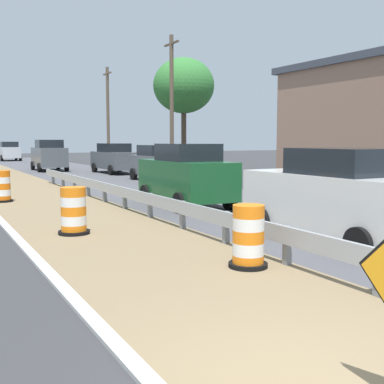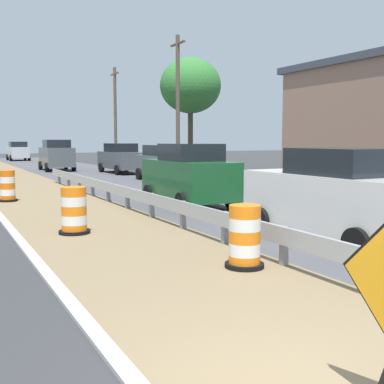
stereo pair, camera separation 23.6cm
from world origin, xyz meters
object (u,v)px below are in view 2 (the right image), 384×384
(car_trailing_far_lane, at_px, (18,151))
(car_distant_a, at_px, (57,152))
(traffic_barrel_close, at_px, (74,212))
(traffic_barrel_mid, at_px, (8,187))
(car_lead_near_lane, at_px, (56,155))
(car_distant_b, at_px, (340,196))
(car_trailing_near_lane, at_px, (164,163))
(utility_pole_mid, at_px, (178,104))
(utility_pole_far, at_px, (115,116))
(car_mid_far_lane, at_px, (122,158))
(car_lead_far_lane, at_px, (189,175))
(traffic_barrel_nearest, at_px, (245,239))

(car_trailing_far_lane, xyz_separation_m, car_distant_a, (3.04, -5.16, -0.02))
(traffic_barrel_close, height_order, traffic_barrel_mid, traffic_barrel_mid)
(car_lead_near_lane, height_order, car_distant_b, car_lead_near_lane)
(car_distant_a, relative_size, car_distant_b, 1.03)
(traffic_barrel_close, bearing_deg, car_trailing_near_lane, 57.77)
(car_trailing_near_lane, relative_size, utility_pole_mid, 0.53)
(utility_pole_far, bearing_deg, car_distant_a, 100.72)
(car_mid_far_lane, bearing_deg, traffic_barrel_mid, -36.51)
(traffic_barrel_mid, xyz_separation_m, car_lead_far_lane, (5.21, -4.14, 0.53))
(traffic_barrel_mid, xyz_separation_m, car_distant_b, (5.49, -10.78, 0.51))
(car_lead_near_lane, height_order, car_mid_far_lane, car_lead_near_lane)
(car_trailing_near_lane, height_order, car_lead_far_lane, car_lead_far_lane)
(car_lead_far_lane, bearing_deg, traffic_barrel_mid, 52.85)
(car_lead_far_lane, bearing_deg, traffic_barrel_close, 124.83)
(car_trailing_far_lane, bearing_deg, traffic_barrel_mid, 171.16)
(car_trailing_near_lane, xyz_separation_m, car_trailing_far_lane, (-3.24, 30.86, 0.03))
(car_trailing_near_lane, height_order, utility_pole_mid, utility_pole_mid)
(traffic_barrel_close, height_order, car_distant_a, car_distant_a)
(car_lead_near_lane, bearing_deg, car_trailing_near_lane, -162.91)
(car_distant_a, xyz_separation_m, utility_pole_far, (2.20, -11.63, 3.14))
(car_lead_near_lane, bearing_deg, utility_pole_mid, -148.01)
(traffic_barrel_close, relative_size, car_mid_far_lane, 0.23)
(traffic_barrel_mid, distance_m, car_lead_far_lane, 6.67)
(car_trailing_near_lane, height_order, car_distant_a, car_distant_a)
(traffic_barrel_close, bearing_deg, car_lead_far_lane, 33.47)
(car_distant_b, relative_size, utility_pole_far, 0.57)
(car_mid_far_lane, bearing_deg, traffic_barrel_close, -23.98)
(car_lead_near_lane, distance_m, utility_pole_mid, 10.99)
(car_lead_far_lane, bearing_deg, traffic_barrel_nearest, 161.48)
(car_trailing_near_lane, xyz_separation_m, car_distant_b, (-3.12, -16.26, 0.06))
(traffic_barrel_mid, height_order, car_distant_b, car_distant_b)
(car_lead_far_lane, distance_m, car_distant_b, 6.64)
(traffic_barrel_mid, distance_m, car_lead_near_lane, 17.99)
(car_trailing_far_lane, distance_m, car_distant_b, 47.12)
(traffic_barrel_nearest, distance_m, traffic_barrel_close, 4.84)
(car_trailing_near_lane, relative_size, car_lead_far_lane, 1.05)
(traffic_barrel_close, relative_size, car_distant_b, 0.25)
(car_trailing_near_lane, bearing_deg, utility_pole_far, 171.45)
(car_trailing_near_lane, relative_size, utility_pole_far, 0.56)
(car_distant_a, distance_m, car_distant_b, 42.06)
(car_distant_b, bearing_deg, traffic_barrel_mid, 26.49)
(traffic_barrel_close, height_order, car_distant_b, car_distant_b)
(car_mid_far_lane, bearing_deg, car_lead_near_lane, -146.98)
(car_trailing_far_lane, bearing_deg, car_trailing_near_lane, -174.45)
(traffic_barrel_close, distance_m, car_distant_a, 39.12)
(car_distant_a, bearing_deg, car_distant_b, -4.82)
(car_mid_far_lane, bearing_deg, traffic_barrel_nearest, -16.10)
(traffic_barrel_mid, bearing_deg, car_trailing_far_lane, 81.60)
(car_mid_far_lane, height_order, car_distant_b, car_distant_b)
(traffic_barrel_close, height_order, utility_pole_far, utility_pole_far)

